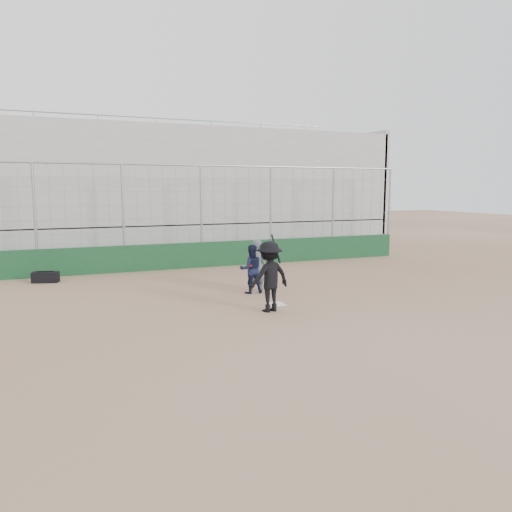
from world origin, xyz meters
name	(u,v)px	position (x,y,z in m)	size (l,w,h in m)	color
ground	(276,304)	(0.00, 0.00, 0.00)	(90.00, 90.00, 0.00)	brown
home_plate	(276,304)	(0.00, 0.00, 0.01)	(0.44, 0.44, 0.02)	white
backstop	(202,243)	(0.00, 7.00, 0.96)	(18.10, 0.25, 4.04)	#12381D
bleachers	(172,192)	(0.00, 11.95, 2.92)	(20.25, 6.70, 6.98)	#9B9B9B
batter_at_plate	(269,277)	(-0.47, -0.60, 0.90)	(1.27, 0.89, 1.94)	black
catcher_crouched	(251,277)	(-0.07, 1.61, 0.50)	(0.76, 0.61, 1.01)	black
umpire	(257,267)	(0.26, 1.98, 0.71)	(0.58, 0.38, 1.43)	#4E5463
equipment_bag	(46,277)	(-5.76, 5.84, 0.18)	(0.90, 0.59, 0.40)	black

